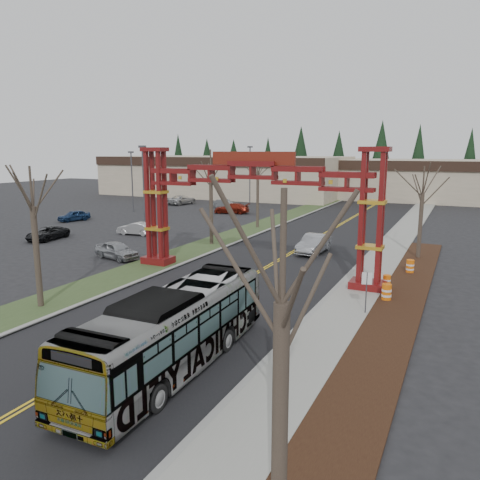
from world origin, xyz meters
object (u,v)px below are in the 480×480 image
Objects in this scene: light_pole_far at (250,170)px; parked_car_near_b at (136,229)px; retail_building_east at (447,180)px; parked_car_far_a at (225,204)px; gateway_arch at (253,191)px; light_pole_near at (144,181)px; barrel_north at (410,267)px; bare_tree_median_far at (258,171)px; transit_bus at (174,330)px; bare_tree_right_near at (282,305)px; parked_car_near_a at (117,250)px; parked_car_mid_b at (74,216)px; street_sign at (367,285)px; retail_building_west at (226,176)px; parked_car_mid_a at (232,208)px; bare_tree_median_mid at (211,175)px; parked_car_near_c at (47,233)px; silver_sedan at (314,244)px; bare_tree_median_near at (33,207)px; barrel_mid at (387,282)px; light_pole_mid at (132,177)px; bare_tree_right_far at (423,193)px; barrel_south at (386,293)px; parked_car_far_b at (182,200)px.

parked_car_near_b is at bearing -86.16° from light_pole_far.
parked_car_far_a is (-29.77, -28.23, -2.83)m from retail_building_east.
gateway_arch is 4.53× the size of parked_car_near_b.
barrel_north is at bearing -15.78° from light_pole_near.
parked_car_near_b is 14.76m from bare_tree_median_far.
barrel_north is at bearing -108.78° from parked_car_far_a.
parked_car_near_b is at bearing -134.65° from bare_tree_median_far.
bare_tree_right_near is at bearing -44.74° from transit_bus.
parked_car_mid_b is at bearing 66.81° from parked_car_near_a.
street_sign is at bearing -28.16° from gateway_arch.
parked_car_mid_b is at bearing -130.34° from retail_building_east.
retail_building_west is 56.94m from parked_car_near_a.
retail_building_east is 65.82m from parked_car_near_a.
parked_car_mid_a is 22.76m from bare_tree_median_mid.
parked_car_near_c is at bearing 144.91° from transit_bus.
parked_car_far_a is 0.52× the size of bare_tree_right_near.
silver_sedan is at bearing -54.75° from retail_building_west.
barrel_north is at bearing -9.91° from bare_tree_median_mid.
bare_tree_median_near is at bearing -112.99° from silver_sedan.
bare_tree_median_mid reaches higher than barrel_mid.
light_pole_near reaches higher than light_pole_mid.
barrel_north is (-0.07, -5.38, -4.80)m from bare_tree_right_far.
light_pole_mid reaches higher than bare_tree_median_far.
transit_bus is 2.36× the size of parked_car_mid_a.
barrel_south is at bearing -115.71° from parked_car_far_a.
bare_tree_median_near reaches higher than parked_car_near_a.
light_pole_mid is at bearing 142.89° from street_sign.
bare_tree_right_near is at bearing -90.00° from retail_building_east.
gateway_arch is 15.19m from transit_bus.
parked_car_far_b reaches higher than parked_car_mid_a.
transit_bus is 58.77m from parked_car_far_b.
bare_tree_median_far is at bearing 114.18° from bare_tree_right_near.
transit_bus is at bearing -119.70° from parked_car_near_a.
barrel_mid is (-0.37, 2.54, -0.06)m from barrel_south.
barrel_south is (0.65, 2.91, -1.17)m from street_sign.
parked_car_far_a reaches higher than barrel_south.
barrel_mid is at bearing 28.24° from parked_car_mid_a.
parked_car_mid_a is (-19.16, 43.18, -0.90)m from transit_bus.
light_pole_mid is (-31.46, 15.36, 4.14)m from silver_sedan.
light_pole_mid is 45.64m from barrel_mid.
street_sign is at bearing -96.79° from barrel_north.
light_pole_far is 53.70m from barrel_south.
bare_tree_median_far is 22.40m from light_pole_mid.
parked_car_near_b is 19.71m from light_pole_mid.
parked_car_far_b is at bearing 132.89° from street_sign.
bare_tree_median_near reaches higher than barrel_mid.
retail_building_east is at bearing -21.63° from parked_car_far_a.
parked_car_far_b is at bearing 141.51° from silver_sedan.
barrel_south is at bearing -56.91° from light_pole_far.
bare_tree_median_near is (20.48, -46.63, 4.91)m from parked_car_far_b.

